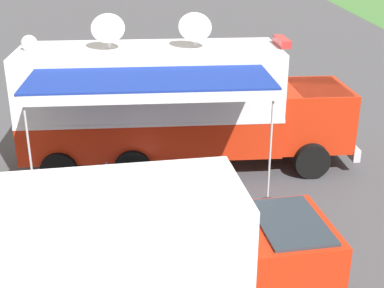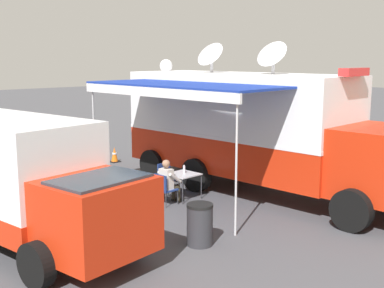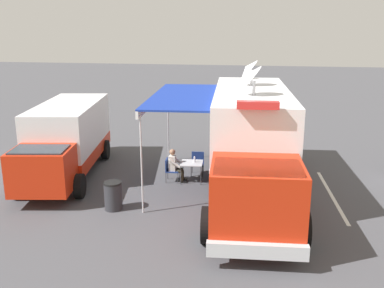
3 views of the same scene
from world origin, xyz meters
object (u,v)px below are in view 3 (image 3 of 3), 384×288
at_px(folding_table, 192,164).
at_px(trash_bin, 113,196).
at_px(seated_responder, 175,165).
at_px(folding_chair_beside_table, 198,161).
at_px(folding_chair_at_table, 170,168).
at_px(command_truck, 250,139).
at_px(traffic_cone, 236,139).
at_px(water_bottle, 195,160).
at_px(support_truck, 67,140).

distance_m(folding_table, trash_bin, 3.57).
relative_size(seated_responder, trash_bin, 1.37).
bearing_deg(folding_chair_beside_table, folding_chair_at_table, 48.32).
distance_m(command_truck, trash_bin, 4.89).
distance_m(seated_responder, trash_bin, 3.15).
distance_m(folding_chair_at_table, trash_bin, 3.06).
height_order(command_truck, trash_bin, command_truck).
height_order(folding_chair_at_table, traffic_cone, folding_chair_at_table).
height_order(water_bottle, seated_responder, seated_responder).
bearing_deg(traffic_cone, folding_chair_at_table, 70.25).
height_order(folding_chair_at_table, trash_bin, trash_bin).
bearing_deg(folding_table, water_bottle, -150.59).
height_order(seated_responder, trash_bin, seated_responder).
relative_size(folding_table, support_truck, 0.12).
bearing_deg(folding_chair_at_table, water_bottle, -167.66).
distance_m(folding_table, support_truck, 4.94).
xyz_separation_m(folding_table, traffic_cone, (-1.25, -5.57, -0.39)).
bearing_deg(command_truck, traffic_cone, -82.05).
bearing_deg(support_truck, trash_bin, 134.18).
distance_m(water_bottle, traffic_cone, 5.66).
height_order(folding_chair_beside_table, trash_bin, trash_bin).
height_order(folding_table, traffic_cone, folding_table).
relative_size(seated_responder, support_truck, 0.18).
relative_size(folding_chair_beside_table, traffic_cone, 1.50).
bearing_deg(folding_chair_at_table, seated_responder, -175.65).
bearing_deg(folding_table, seated_responder, 11.82).
bearing_deg(trash_bin, support_truck, -45.82).
xyz_separation_m(command_truck, seated_responder, (2.75, -0.70, -1.30)).
height_order(folding_table, folding_chair_at_table, folding_chair_at_table).
bearing_deg(folding_chair_at_table, folding_table, -169.91).
relative_size(water_bottle, support_truck, 0.03).
xyz_separation_m(water_bottle, trash_bin, (2.10, 3.01, -0.38)).
bearing_deg(folding_table, folding_chair_at_table, 10.09).
bearing_deg(folding_chair_at_table, command_truck, 166.93).
distance_m(folding_chair_at_table, seated_responder, 0.23).
bearing_deg(folding_chair_beside_table, traffic_cone, -103.90).
relative_size(folding_chair_beside_table, support_truck, 0.12).
height_order(folding_table, seated_responder, seated_responder).
relative_size(water_bottle, seated_responder, 0.18).
distance_m(command_truck, folding_chair_beside_table, 3.02).
bearing_deg(command_truck, folding_chair_beside_table, -39.11).
xyz_separation_m(folding_chair_beside_table, support_truck, (4.97, 0.83, 0.87)).
xyz_separation_m(trash_bin, support_truck, (2.89, -2.97, 0.93)).
relative_size(folding_table, folding_chair_beside_table, 0.99).
distance_m(folding_chair_beside_table, trash_bin, 4.34).
bearing_deg(folding_chair_beside_table, water_bottle, 90.82).
height_order(folding_table, water_bottle, water_bottle).
xyz_separation_m(command_truck, folding_chair_at_table, (2.94, -0.68, -1.43)).
xyz_separation_m(command_truck, folding_table, (2.14, -0.83, -1.27)).
height_order(water_bottle, traffic_cone, water_bottle).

